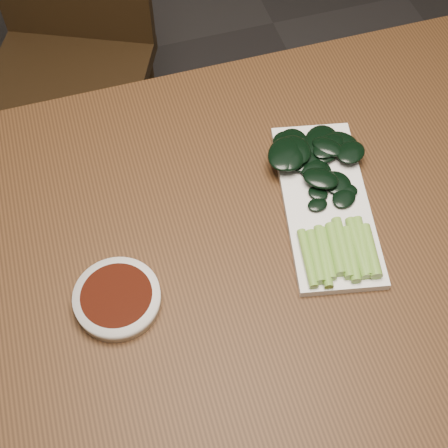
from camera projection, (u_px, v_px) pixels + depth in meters
ground at (240, 398)px, 1.59m from camera, size 6.00×6.00×0.00m
table at (249, 270)px, 1.02m from camera, size 1.40×0.80×0.75m
chair_far at (68, 52)px, 1.57m from camera, size 0.53×0.53×0.89m
sauce_bowl at (117, 299)px, 0.89m from camera, size 0.12×0.12×0.03m
serving_plate at (326, 203)px, 0.99m from camera, size 0.19×0.34×0.01m
gai_lan at (320, 184)px, 0.99m from camera, size 0.19×0.31×0.03m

